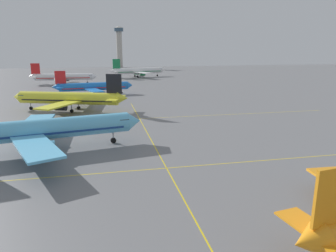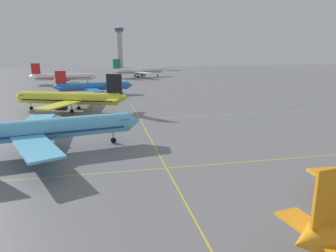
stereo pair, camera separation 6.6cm
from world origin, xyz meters
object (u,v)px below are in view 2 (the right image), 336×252
at_px(airliner_third_row, 70,98).
at_px(airliner_distant_taxiway, 139,71).
at_px(airliner_far_left_stand, 93,87).
at_px(control_tower, 120,44).
at_px(airliner_far_right_stand, 63,77).
at_px(airliner_second_row, 38,130).

height_order(airliner_third_row, airliner_distant_taxiway, airliner_distant_taxiway).
bearing_deg(airliner_distant_taxiway, airliner_far_left_stand, -110.24).
bearing_deg(control_tower, airliner_third_row, -97.65).
bearing_deg(airliner_far_right_stand, airliner_second_row, -86.11).
height_order(airliner_second_row, airliner_third_row, airliner_second_row).
distance_m(airliner_far_left_stand, airliner_far_right_stand, 45.98).
distance_m(airliner_far_left_stand, airliner_distant_taxiway, 78.58).
height_order(airliner_far_right_stand, airliner_distant_taxiway, airliner_distant_taxiway).
relative_size(airliner_far_right_stand, control_tower, 0.93).
height_order(airliner_third_row, airliner_far_left_stand, airliner_third_row).
distance_m(airliner_second_row, airliner_distant_taxiway, 149.59).
distance_m(airliner_third_row, control_tower, 208.57).
height_order(airliner_far_left_stand, control_tower, control_tower).
bearing_deg(airliner_third_row, control_tower, 82.35).
xyz_separation_m(airliner_far_right_stand, control_tower, (37.83, 130.59, 18.16)).
relative_size(airliner_second_row, airliner_distant_taxiway, 1.06).
xyz_separation_m(airliner_second_row, control_tower, (30.05, 245.05, 17.68)).
distance_m(airliner_second_row, control_tower, 247.52).
xyz_separation_m(airliner_third_row, airliner_far_left_stand, (6.23, 32.41, -0.49)).
bearing_deg(airliner_second_row, airliner_far_left_stand, 83.12).
bearing_deg(airliner_far_right_stand, airliner_distant_taxiway, 35.23).
bearing_deg(airliner_far_right_stand, airliner_third_row, -82.32).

